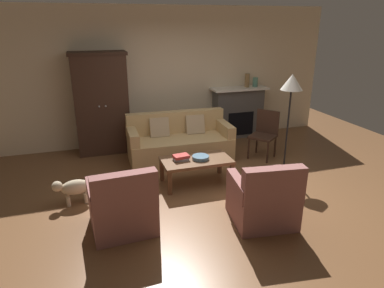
{
  "coord_description": "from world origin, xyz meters",
  "views": [
    {
      "loc": [
        -1.7,
        -4.55,
        2.49
      ],
      "look_at": [
        -0.06,
        0.62,
        0.55
      ],
      "focal_mm": 32.19,
      "sensor_mm": 36.0,
      "label": 1
    }
  ],
  "objects": [
    {
      "name": "ground_plane",
      "position": [
        0.0,
        0.0,
        0.0
      ],
      "size": [
        9.6,
        9.6,
        0.0
      ],
      "primitive_type": "plane",
      "color": "brown"
    },
    {
      "name": "back_wall",
      "position": [
        0.0,
        2.55,
        1.4
      ],
      "size": [
        7.2,
        0.1,
        2.8
      ],
      "primitive_type": "cube",
      "color": "beige",
      "rests_on": "ground"
    },
    {
      "name": "fireplace",
      "position": [
        1.55,
        2.3,
        0.57
      ],
      "size": [
        1.26,
        0.48,
        1.12
      ],
      "color": "#4C4947",
      "rests_on": "ground"
    },
    {
      "name": "armoire",
      "position": [
        -1.4,
        2.22,
        0.98
      ],
      "size": [
        1.06,
        0.57,
        1.96
      ],
      "color": "#382319",
      "rests_on": "ground"
    },
    {
      "name": "couch",
      "position": [
        -0.07,
        1.38,
        0.32
      ],
      "size": [
        1.94,
        0.9,
        0.86
      ],
      "color": "tan",
      "rests_on": "ground"
    },
    {
      "name": "coffee_table",
      "position": [
        -0.1,
        0.27,
        0.37
      ],
      "size": [
        1.1,
        0.6,
        0.42
      ],
      "color": "brown",
      "rests_on": "ground"
    },
    {
      "name": "fruit_bowl",
      "position": [
        -0.04,
        0.24,
        0.45
      ],
      "size": [
        0.27,
        0.27,
        0.06
      ],
      "primitive_type": "cylinder",
      "color": "slate",
      "rests_on": "coffee_table"
    },
    {
      "name": "book_stack",
      "position": [
        -0.35,
        0.3,
        0.46
      ],
      "size": [
        0.26,
        0.2,
        0.08
      ],
      "color": "gray",
      "rests_on": "coffee_table"
    },
    {
      "name": "mantel_vase_bronze",
      "position": [
        1.73,
        2.28,
        1.27
      ],
      "size": [
        0.11,
        0.11,
        0.29
      ],
      "primitive_type": "cylinder",
      "color": "olive",
      "rests_on": "fireplace"
    },
    {
      "name": "mantel_vase_jade",
      "position": [
        1.93,
        2.28,
        1.22
      ],
      "size": [
        0.11,
        0.11,
        0.2
      ],
      "primitive_type": "cylinder",
      "color": "slate",
      "rests_on": "fireplace"
    },
    {
      "name": "armchair_near_left",
      "position": [
        -1.39,
        -0.71,
        0.32
      ],
      "size": [
        0.82,
        0.81,
        0.88
      ],
      "color": "#935B56",
      "rests_on": "ground"
    },
    {
      "name": "armchair_near_right",
      "position": [
        0.36,
        -1.09,
        0.32
      ],
      "size": [
        0.86,
        0.86,
        0.88
      ],
      "color": "#935B56",
      "rests_on": "ground"
    },
    {
      "name": "side_chair_wooden",
      "position": [
        1.51,
        0.99,
        0.51
      ],
      "size": [
        0.62,
        0.62,
        0.9
      ],
      "color": "#382319",
      "rests_on": "ground"
    },
    {
      "name": "floor_lamp",
      "position": [
        1.56,
        0.33,
        1.45
      ],
      "size": [
        0.36,
        0.36,
        1.68
      ],
      "color": "black",
      "rests_on": "ground"
    },
    {
      "name": "dog",
      "position": [
        -1.99,
        0.17,
        0.25
      ],
      "size": [
        0.57,
        0.24,
        0.39
      ],
      "color": "beige",
      "rests_on": "ground"
    }
  ]
}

